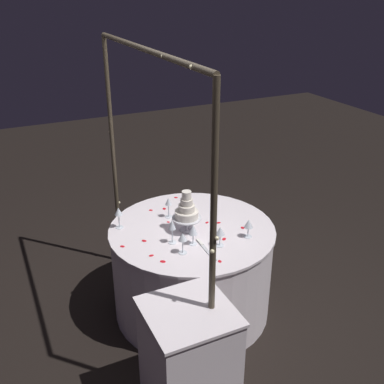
{
  "coord_description": "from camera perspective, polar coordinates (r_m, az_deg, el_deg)",
  "views": [
    {
      "loc": [
        -2.7,
        1.29,
        2.45
      ],
      "look_at": [
        0.0,
        0.0,
        1.06
      ],
      "focal_mm": 42.27,
      "sensor_mm": 36.0,
      "label": 1
    }
  ],
  "objects": [
    {
      "name": "rose_petal_17",
      "position": [
        3.71,
        -5.23,
        -2.29
      ],
      "size": [
        0.04,
        0.04,
        0.0
      ],
      "primitive_type": "ellipsoid",
      "rotation": [
        0.0,
        0.0,
        0.95
      ],
      "color": "red",
      "rests_on": "main_table"
    },
    {
      "name": "wine_glass_1",
      "position": [
        3.3,
        7.14,
        -4.08
      ],
      "size": [
        0.06,
        0.06,
        0.14
      ],
      "color": "silver",
      "rests_on": "main_table"
    },
    {
      "name": "rose_petal_18",
      "position": [
        3.65,
        -1.16,
        -2.69
      ],
      "size": [
        0.04,
        0.03,
        0.0
      ],
      "primitive_type": "ellipsoid",
      "rotation": [
        0.0,
        0.0,
        3.27
      ],
      "color": "red",
      "rests_on": "main_table"
    },
    {
      "name": "rose_petal_4",
      "position": [
        3.51,
        3.37,
        -3.89
      ],
      "size": [
        0.03,
        0.04,
        0.0
      ],
      "primitive_type": "ellipsoid",
      "rotation": [
        0.0,
        0.0,
        1.54
      ],
      "color": "red",
      "rests_on": "main_table"
    },
    {
      "name": "rose_petal_0",
      "position": [
        3.53,
        -0.36,
        -3.72
      ],
      "size": [
        0.04,
        0.04,
        0.0
      ],
      "primitive_type": "ellipsoid",
      "rotation": [
        0.0,
        0.0,
        3.7
      ],
      "color": "red",
      "rests_on": "main_table"
    },
    {
      "name": "rose_petal_3",
      "position": [
        3.72,
        -3.51,
        -2.12
      ],
      "size": [
        0.04,
        0.03,
        0.0
      ],
      "primitive_type": "ellipsoid",
      "rotation": [
        0.0,
        0.0,
        2.98
      ],
      "color": "red",
      "rests_on": "main_table"
    },
    {
      "name": "wine_glass_6",
      "position": [
        3.17,
        3.57,
        -5.04
      ],
      "size": [
        0.06,
        0.06,
        0.15
      ],
      "color": "silver",
      "rests_on": "main_table"
    },
    {
      "name": "cake_knife",
      "position": [
        3.19,
        1.63,
        -7.08
      ],
      "size": [
        0.3,
        0.03,
        0.01
      ],
      "color": "silver",
      "rests_on": "main_table"
    },
    {
      "name": "rose_petal_7",
      "position": [
        3.51,
        1.9,
        -3.87
      ],
      "size": [
        0.03,
        0.04,
        0.0
      ],
      "primitive_type": "ellipsoid",
      "rotation": [
        0.0,
        0.0,
        2.11
      ],
      "color": "red",
      "rests_on": "main_table"
    },
    {
      "name": "rose_petal_1",
      "position": [
        3.46,
        6.4,
        -4.5
      ],
      "size": [
        0.04,
        0.03,
        0.0
      ],
      "primitive_type": "ellipsoid",
      "rotation": [
        0.0,
        0.0,
        3.02
      ],
      "color": "red",
      "rests_on": "main_table"
    },
    {
      "name": "rose_petal_13",
      "position": [
        3.12,
        -5.16,
        -7.98
      ],
      "size": [
        0.03,
        0.04,
        0.0
      ],
      "primitive_type": "ellipsoid",
      "rotation": [
        0.0,
        0.0,
        1.5
      ],
      "color": "red",
      "rests_on": "main_table"
    },
    {
      "name": "rose_petal_16",
      "position": [
        3.68,
        2.8,
        -2.43
      ],
      "size": [
        0.04,
        0.04,
        0.0
      ],
      "primitive_type": "ellipsoid",
      "rotation": [
        0.0,
        0.0,
        3.62
      ],
      "color": "red",
      "rests_on": "main_table"
    },
    {
      "name": "rose_petal_10",
      "position": [
        3.74,
        -1.03,
        -1.97
      ],
      "size": [
        0.02,
        0.03,
        0.0
      ],
      "primitive_type": "ellipsoid",
      "rotation": [
        0.0,
        0.0,
        4.56
      ],
      "color": "red",
      "rests_on": "main_table"
    },
    {
      "name": "main_table",
      "position": [
        3.64,
        -0.0,
        -9.73
      ],
      "size": [
        1.27,
        1.27,
        0.75
      ],
      "color": "white",
      "rests_on": "ground"
    },
    {
      "name": "rose_petal_6",
      "position": [
        3.63,
        -1.77,
        -2.84
      ],
      "size": [
        0.04,
        0.03,
        0.0
      ],
      "primitive_type": "ellipsoid",
      "rotation": [
        0.0,
        0.0,
        0.01
      ],
      "color": "red",
      "rests_on": "main_table"
    },
    {
      "name": "wine_glass_4",
      "position": [
        3.19,
        -2.52,
        -4.3
      ],
      "size": [
        0.06,
        0.06,
        0.19
      ],
      "color": "silver",
      "rests_on": "main_table"
    },
    {
      "name": "rose_petal_15",
      "position": [
        3.06,
        3.53,
        -8.72
      ],
      "size": [
        0.03,
        0.02,
        0.0
      ],
      "primitive_type": "ellipsoid",
      "rotation": [
        0.0,
        0.0,
        0.01
      ],
      "color": "red",
      "rests_on": "main_table"
    },
    {
      "name": "wine_glass_5",
      "position": [
        3.18,
        0.13,
        -4.84
      ],
      "size": [
        0.06,
        0.06,
        0.16
      ],
      "color": "silver",
      "rests_on": "main_table"
    },
    {
      "name": "wine_glass_2",
      "position": [
        3.08,
        -1.19,
        -5.82
      ],
      "size": [
        0.06,
        0.06,
        0.16
      ],
      "color": "silver",
      "rests_on": "main_table"
    },
    {
      "name": "decorative_arch",
      "position": [
        3.07,
        -5.37,
        3.94
      ],
      "size": [
        1.9,
        0.06,
        2.1
      ],
      "color": "#473D2D",
      "rests_on": "ground"
    },
    {
      "name": "rose_petal_11",
      "position": [
        3.25,
        -8.77,
        -6.8
      ],
      "size": [
        0.04,
        0.04,
        0.0
      ],
      "primitive_type": "ellipsoid",
      "rotation": [
        0.0,
        0.0,
        3.9
      ],
      "color": "red",
      "rests_on": "main_table"
    },
    {
      "name": "rose_petal_14",
      "position": [
        3.52,
        -3.01,
        -3.8
      ],
      "size": [
        0.03,
        0.03,
        0.0
      ],
      "primitive_type": "ellipsoid",
      "rotation": [
        0.0,
        0.0,
        0.47
      ],
      "color": "red",
      "rests_on": "main_table"
    },
    {
      "name": "side_table",
      "position": [
        2.86,
        -0.39,
        -20.79
      ],
      "size": [
        0.49,
        0.49,
        0.79
      ],
      "color": "white",
      "rests_on": "ground"
    },
    {
      "name": "rose_petal_5",
      "position": [
        3.3,
        4.07,
        -5.94
      ],
      "size": [
        0.04,
        0.05,
        0.0
      ],
      "primitive_type": "ellipsoid",
      "rotation": [
        0.0,
        0.0,
        5.41
      ],
      "color": "red",
      "rests_on": "main_table"
    },
    {
      "name": "rose_petal_9",
      "position": [
        3.06,
        -3.7,
        -8.74
      ],
      "size": [
        0.05,
        0.05,
        0.0
      ],
      "primitive_type": "ellipsoid",
      "rotation": [
        0.0,
        0.0,
        0.79
      ],
      "color": "red",
      "rests_on": "main_table"
    },
    {
      "name": "wine_glass_0",
      "position": [
        3.43,
        -9.26,
        -2.58
      ],
      "size": [
        0.06,
        0.06,
        0.17
      ],
      "color": "silver",
      "rests_on": "main_table"
    },
    {
      "name": "rose_petal_8",
      "position": [
        3.91,
        -2.04,
        -0.7
      ],
      "size": [
        0.04,
        0.04,
        0.0
      ],
      "primitive_type": "ellipsoid",
      "rotation": [
        0.0,
        0.0,
        0.82
      ],
      "color": "red",
      "rests_on": "main_table"
    },
    {
      "name": "wine_glass_3",
      "position": [
        3.54,
        -2.98,
        -1.39
      ],
      "size": [
        0.06,
        0.06,
        0.17
      ],
      "color": "silver",
      "rests_on": "main_table"
    },
    {
      "name": "tiered_cake",
      "position": [
        3.33,
        -0.67,
        -2.44
      ],
      "size": [
        0.22,
        0.22,
        0.32
      ],
      "color": "silver",
      "rests_on": "main_table"
    },
    {
      "name": "ground_plane",
      "position": [
        3.87,
        -0.0,
        -14.32
      ],
      "size": [
        12.0,
        12.0,
        0.0
      ],
      "primitive_type": "plane",
      "color": "black"
    },
    {
      "name": "rose_petal_2",
      "position": [
        3.29,
        -6.06,
        -6.14
      ],
      "size": [
        0.05,
        0.04,
        0.0
      ],
      "primitive_type": "ellipsoid",
      "rotation": [
        0.0,
        0.0,
        0.6
      ],
      "color": "red",
      "rests_on": "main_table"
    },
    {
      "name": "rose_petal_12",
      "position": [
        3.35,
        2.89,
        -5.47
      ],
      "size": [
        0.04,
        0.04,
        0.0
      ],
      "primitive_type": "ellipsoid",
      "rotation": [
        0.0,
        0.0,
        0.61
      ],
      "color": "red",
      "rests_on": "main_table"
    }
  ]
}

